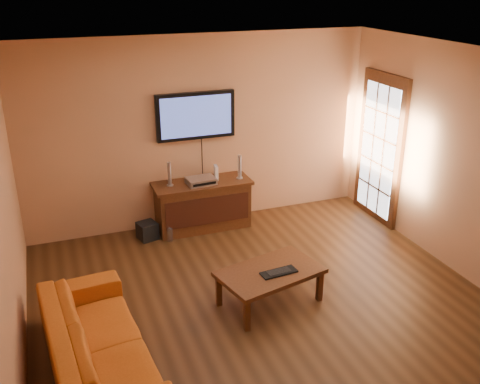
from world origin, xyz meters
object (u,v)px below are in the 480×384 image
keyboard (279,272)px  speaker_right (240,168)px  coffee_table (270,274)px  game_console (216,173)px  sofa (98,336)px  television (196,116)px  speaker_left (170,175)px  bottle (170,235)px  subwoofer (147,231)px  av_receiver (201,181)px  media_console (203,205)px

keyboard → speaker_right: bearing=81.0°
coffee_table → game_console: 2.19m
sofa → television: bearing=-36.9°
speaker_left → bottle: speaker_left is taller
sofa → speaker_right: 3.49m
keyboard → subwoofer: bearing=116.4°
speaker_right → subwoofer: speaker_right is taller
coffee_table → av_receiver: (-0.17, 2.05, 0.38)m
media_console → subwoofer: size_ratio=5.71×
coffee_table → speaker_left: bearing=105.6°
sofa → bottle: bearing=-32.2°
media_console → game_console: game_console is taller
game_console → bottle: game_console is taller
av_receiver → keyboard: bearing=-87.8°
av_receiver → sofa: bearing=-128.3°
sofa → speaker_left: bearing=-31.4°
av_receiver → bottle: bearing=-161.8°
bottle → subwoofer: bearing=146.1°
keyboard → av_receiver: bearing=96.4°
television → speaker_right: bearing=-25.0°
coffee_table → bottle: bearing=110.9°
media_console → bottle: 0.67m
sofa → coffee_table: bearing=-79.9°
sofa → bottle: sofa is taller
media_console → game_console: bearing=11.3°
sofa → keyboard: 2.02m
subwoofer → bottle: 0.33m
av_receiver → game_console: size_ratio=1.91×
av_receiver → keyboard: 2.17m
speaker_left → subwoofer: 0.84m
media_console → keyboard: (0.21, -2.18, 0.07)m
game_console → keyboard: bearing=-82.2°
speaker_left → keyboard: speaker_left is taller
television → sofa: bearing=-121.9°
speaker_right → bottle: 1.36m
speaker_right → keyboard: 2.22m
subwoofer → keyboard: keyboard is taller
sofa → subwoofer: bearing=-25.3°
television → sofa: television is taller
media_console → speaker_right: 0.75m
bottle → keyboard: size_ratio=0.53×
television → subwoofer: 1.73m
coffee_table → subwoofer: 2.25m
game_console → media_console: bearing=-160.5°
av_receiver → keyboard: size_ratio=0.94×
game_console → bottle: 1.09m
coffee_table → sofa: size_ratio=0.58×
sofa → game_console: size_ratio=10.45×
coffee_table → sofa: sofa is taller
sofa → subwoofer: size_ratio=8.81×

